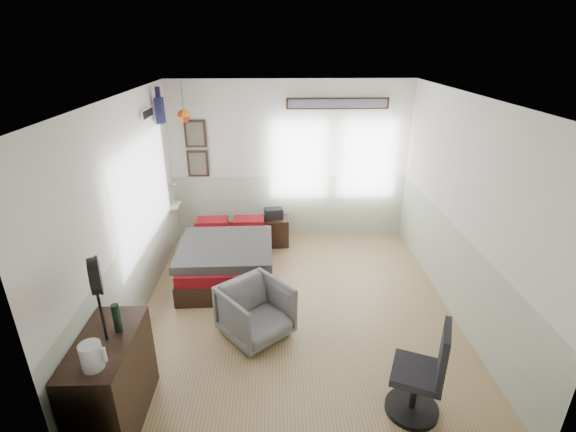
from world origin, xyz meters
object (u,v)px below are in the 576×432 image
object	(u,v)px
bed	(227,257)
dresser	(112,381)
armchair	(256,311)
nightstand	(274,231)
task_chair	(423,379)

from	to	relation	value
bed	dresser	size ratio (longest dim) A/B	1.82
armchair	nightstand	distance (m)	2.41
dresser	nightstand	xyz separation A→B (m)	(1.44, 3.56, -0.21)
dresser	armchair	xyz separation A→B (m)	(1.23, 1.16, -0.12)
bed	task_chair	size ratio (longest dim) A/B	1.82
nightstand	dresser	bearing A→B (deg)	-115.96
dresser	task_chair	size ratio (longest dim) A/B	1.00
armchair	task_chair	bearing A→B (deg)	-76.06
dresser	nightstand	bearing A→B (deg)	67.92
nightstand	task_chair	bearing A→B (deg)	-73.02
bed	task_chair	world-z (taller)	task_chair
bed	armchair	world-z (taller)	armchair
dresser	task_chair	bearing A→B (deg)	-0.43
armchair	task_chair	world-z (taller)	task_chair
nightstand	bed	bearing A→B (deg)	-129.79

